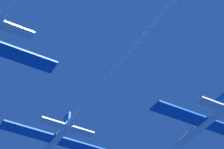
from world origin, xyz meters
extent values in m
cylinder|color=silver|center=(0.06, -0.15, 0.45)|extent=(1.09, 9.89, 1.09)
ellipsoid|color=black|center=(0.06, 2.03, 0.91)|extent=(0.76, 1.98, 0.54)
cube|color=#0F51B2|center=(-4.24, -0.64, 0.45)|extent=(7.52, 2.18, 0.24)
cube|color=#0F51B2|center=(4.36, -0.64, 0.45)|extent=(7.52, 2.18, 0.24)
cube|color=#0F51B2|center=(0.06, -4.10, 1.79)|extent=(0.28, 1.78, 1.58)
cube|color=silver|center=(-2.17, -4.30, 0.45)|extent=(3.38, 1.31, 0.24)
cube|color=silver|center=(2.30, -4.30, 0.45)|extent=(3.38, 1.31, 0.24)
cylinder|color=white|center=(0.06, -24.90, 0.45)|extent=(0.98, 39.61, 0.98)
cube|color=#0F51B2|center=(-10.07, -14.44, 0.76)|extent=(7.52, 2.18, 0.24)
cube|color=silver|center=(-12.14, -18.10, 0.76)|extent=(3.38, 1.31, 0.24)
cylinder|color=silver|center=(15.07, -14.79, -0.40)|extent=(1.09, 9.89, 1.09)
cone|color=silver|center=(15.07, -8.76, -0.40)|extent=(1.07, 2.18, 1.07)
ellipsoid|color=black|center=(15.07, -12.62, 0.06)|extent=(0.76, 1.98, 0.54)
cube|color=#0F51B2|center=(10.77, -15.29, -0.40)|extent=(7.52, 2.18, 0.24)
cube|color=#0F51B2|center=(15.07, -18.75, 0.93)|extent=(0.28, 1.78, 1.58)
cube|color=silver|center=(12.84, -18.94, -0.40)|extent=(3.38, 1.31, 0.24)
camera|label=1|loc=(-20.44, -53.46, -34.82)|focal=74.63mm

